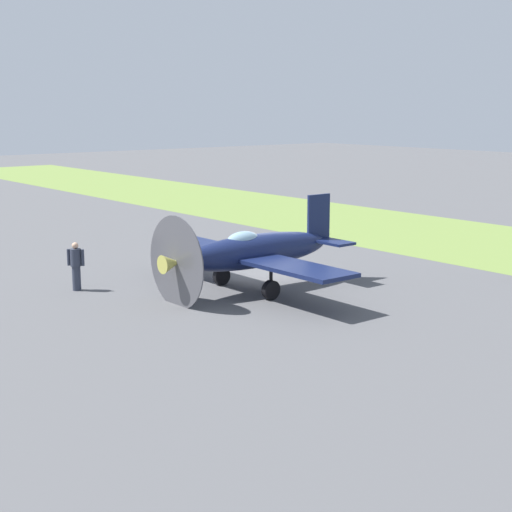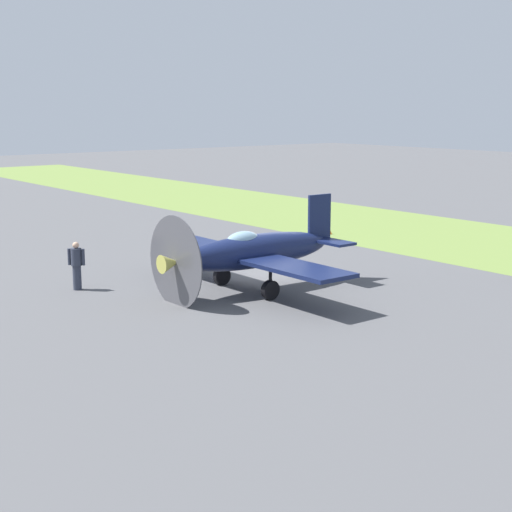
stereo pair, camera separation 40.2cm
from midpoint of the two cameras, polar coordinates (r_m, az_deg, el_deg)
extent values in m
plane|color=#515154|center=(30.02, 0.28, -1.47)|extent=(160.00, 160.00, 0.00)
cube|color=olive|center=(39.37, 15.04, 1.12)|extent=(120.00, 11.00, 0.01)
ellipsoid|color=#141E47|center=(27.48, -0.42, 0.37)|extent=(1.22, 6.62, 1.21)
cube|color=#141E47|center=(27.27, -1.06, -0.02)|extent=(9.34, 1.68, 0.14)
cube|color=#141E47|center=(29.28, 4.21, 2.73)|extent=(0.10, 1.07, 1.85)
cube|color=#141E47|center=(29.40, 4.19, 1.23)|extent=(3.12, 0.88, 0.10)
cone|color=#B7B24C|center=(25.46, -6.69, -0.55)|extent=(0.62, 0.68, 0.62)
cylinder|color=#4C4C51|center=(25.56, -6.32, -0.49)|extent=(3.11, 0.05, 3.11)
ellipsoid|color=#8CB2C6|center=(27.05, -1.39, 1.11)|extent=(0.68, 1.36, 0.68)
cylinder|color=black|center=(26.33, 0.66, -2.50)|extent=(0.22, 0.66, 0.66)
cylinder|color=black|center=(26.22, 0.67, -1.50)|extent=(0.12, 0.12, 0.93)
cylinder|color=black|center=(28.50, -2.95, -1.47)|extent=(0.22, 0.66, 0.66)
cylinder|color=black|center=(28.41, -2.96, -0.55)|extent=(0.12, 0.12, 0.93)
cylinder|color=black|center=(29.72, 4.29, -1.32)|extent=(0.12, 0.31, 0.31)
cylinder|color=#2D3342|center=(28.38, -13.40, -1.59)|extent=(0.30, 0.30, 0.88)
cylinder|color=#2D3342|center=(28.23, -13.47, -0.10)|extent=(0.38, 0.38, 0.62)
sphere|color=tan|center=(28.15, -13.51, 0.75)|extent=(0.23, 0.23, 0.23)
cylinder|color=#2D3342|center=(28.14, -12.97, -0.11)|extent=(0.11, 0.11, 0.59)
cylinder|color=#2D3342|center=(28.32, -13.96, -0.09)|extent=(0.11, 0.11, 0.59)
cone|color=orange|center=(40.02, 4.78, 1.93)|extent=(0.36, 0.36, 0.44)
camera|label=1|loc=(0.20, -90.42, -0.08)|focal=54.62mm
camera|label=2|loc=(0.20, 89.58, 0.08)|focal=54.62mm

